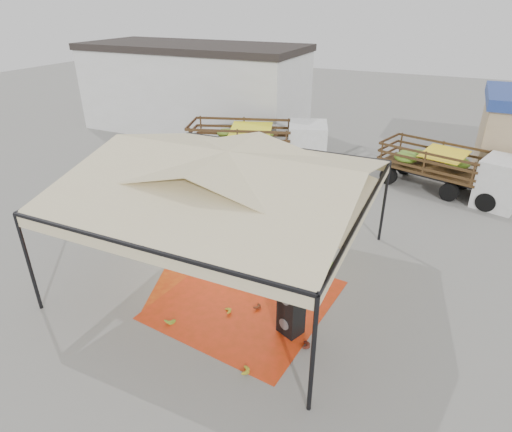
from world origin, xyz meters
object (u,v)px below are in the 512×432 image
at_px(vendor, 260,206).
at_px(truck_right, 455,167).
at_px(speaker_stack, 291,308).
at_px(banana_heap, 263,233).
at_px(truck_left, 263,140).

bearing_deg(vendor, truck_right, -137.36).
height_order(speaker_stack, truck_right, truck_right).
bearing_deg(speaker_stack, vendor, 145.54).
relative_size(vendor, truck_right, 0.30).
bearing_deg(truck_right, banana_heap, -108.60).
distance_m(speaker_stack, truck_right, 12.04).
relative_size(banana_heap, vendor, 2.98).
xyz_separation_m(banana_heap, truck_left, (-3.31, 7.44, 0.85)).
bearing_deg(truck_left, speaker_stack, -81.01).
distance_m(banana_heap, speaker_stack, 4.34).
bearing_deg(truck_left, vendor, -85.49).
xyz_separation_m(speaker_stack, vendor, (-3.11, 4.87, 0.14)).
relative_size(banana_heap, truck_right, 0.89).
distance_m(banana_heap, truck_left, 8.19).
height_order(speaker_stack, vendor, vendor).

